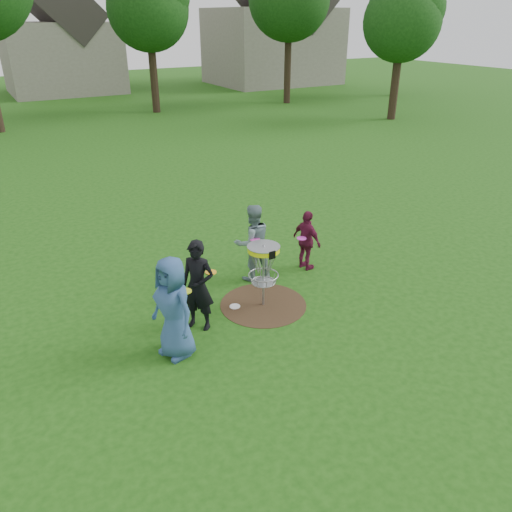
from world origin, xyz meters
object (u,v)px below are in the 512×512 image
player_grey (252,243)px  player_black (198,286)px  player_blue (173,308)px  disc_golf_basket (264,261)px  player_maroon (307,241)px

player_grey → player_black: bearing=37.8°
player_blue → disc_golf_basket: size_ratio=1.36×
player_black → disc_golf_basket: (1.47, 0.08, 0.12)m
player_blue → player_maroon: bearing=94.6°
player_grey → player_blue: bearing=39.5°
player_maroon → player_blue: bearing=102.7°
player_blue → player_grey: size_ratio=1.06×
player_black → player_grey: bearing=81.7°
player_maroon → player_black: bearing=98.1°
player_black → disc_golf_basket: bearing=51.6°
player_maroon → player_grey: bearing=71.6°
player_black → player_grey: 2.22m
player_grey → disc_golf_basket: 1.21m
player_black → player_grey: size_ratio=1.01×
player_grey → player_maroon: player_grey is taller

